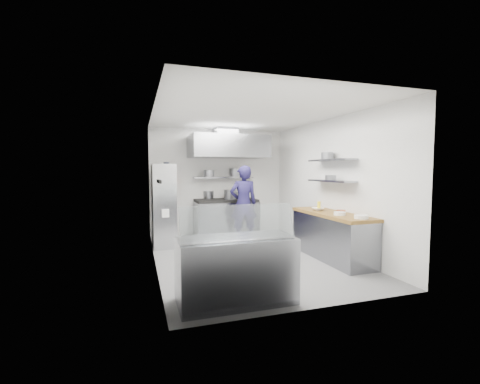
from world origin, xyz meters
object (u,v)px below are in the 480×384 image
object	(u,v)px
wire_rack	(164,205)
gas_range	(226,219)
display_case	(236,270)
chef	(243,204)

from	to	relation	value
wire_rack	gas_range	bearing A→B (deg)	20.59
gas_range	display_case	size ratio (longest dim) A/B	1.07
chef	wire_rack	bearing A→B (deg)	0.09
gas_range	display_case	bearing A→B (deg)	-103.65
chef	display_case	world-z (taller)	chef
chef	wire_rack	distance (m)	1.86
gas_range	wire_rack	distance (m)	1.80
gas_range	display_case	xyz separation A→B (m)	(-1.00, -4.10, -0.03)
chef	wire_rack	xyz separation A→B (m)	(-1.86, 0.14, 0.01)
wire_rack	chef	bearing A→B (deg)	-4.16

